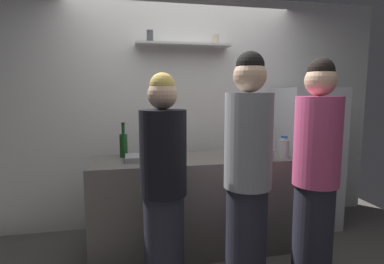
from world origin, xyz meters
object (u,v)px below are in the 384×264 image
(baking_pan, at_px, (144,158))
(utensil_holder, at_px, (269,154))
(refrigerator, at_px, (306,157))
(person_grey_hoodie, at_px, (247,179))
(wine_bottle_green_glass, at_px, (124,144))
(wine_bottle_amber_glass, at_px, (238,144))
(person_blonde, at_px, (164,189))
(water_bottle_plastic, at_px, (284,148))
(person_pink_top, at_px, (315,178))

(baking_pan, xyz_separation_m, utensil_holder, (1.13, -0.22, 0.03))
(refrigerator, bearing_deg, utensil_holder, -143.34)
(utensil_holder, relative_size, person_grey_hoodie, 0.12)
(refrigerator, relative_size, person_grey_hoodie, 0.87)
(utensil_holder, distance_m, person_grey_hoodie, 0.71)
(wine_bottle_green_glass, xyz_separation_m, wine_bottle_amber_glass, (1.11, -0.12, -0.02))
(utensil_holder, height_order, wine_bottle_amber_glass, wine_bottle_amber_glass)
(person_blonde, bearing_deg, wine_bottle_green_glass, -84.60)
(baking_pan, xyz_separation_m, wine_bottle_green_glass, (-0.18, 0.19, 0.10))
(utensil_holder, distance_m, water_bottle_plastic, 0.20)
(wine_bottle_amber_glass, relative_size, person_pink_top, 0.17)
(person_blonde, relative_size, person_grey_hoodie, 0.92)
(baking_pan, bearing_deg, wine_bottle_green_glass, 134.20)
(utensil_holder, xyz_separation_m, person_blonde, (-1.02, -0.40, -0.14))
(utensil_holder, relative_size, wine_bottle_green_glass, 0.64)
(wine_bottle_amber_glass, distance_m, person_grey_hoodie, 0.88)
(person_blonde, bearing_deg, person_grey_hoodie, 150.63)
(refrigerator, bearing_deg, wine_bottle_green_glass, -176.23)
(utensil_holder, xyz_separation_m, wine_bottle_amber_glass, (-0.20, 0.29, 0.06))
(baking_pan, distance_m, wine_bottle_amber_glass, 0.94)
(utensil_holder, bearing_deg, person_pink_top, -78.55)
(baking_pan, height_order, wine_bottle_amber_glass, wine_bottle_amber_glass)
(person_grey_hoodie, relative_size, person_pink_top, 1.02)
(refrigerator, bearing_deg, wine_bottle_amber_glass, -164.61)
(water_bottle_plastic, bearing_deg, baking_pan, 173.49)
(wine_bottle_amber_glass, bearing_deg, baking_pan, -175.69)
(baking_pan, bearing_deg, refrigerator, 9.92)
(wine_bottle_green_glass, bearing_deg, person_blonde, -70.11)
(refrigerator, relative_size, water_bottle_plastic, 7.45)
(wine_bottle_amber_glass, bearing_deg, person_blonde, -139.96)
(utensil_holder, bearing_deg, water_bottle_plastic, 19.51)
(utensil_holder, height_order, person_blonde, person_blonde)
(baking_pan, height_order, wine_bottle_green_glass, wine_bottle_green_glass)
(baking_pan, height_order, person_pink_top, person_pink_top)
(person_grey_hoodie, distance_m, person_pink_top, 0.54)
(utensil_holder, bearing_deg, baking_pan, 169.15)
(baking_pan, bearing_deg, wine_bottle_amber_glass, 4.31)
(refrigerator, height_order, wine_bottle_green_glass, refrigerator)
(water_bottle_plastic, distance_m, person_blonde, 1.30)
(wine_bottle_green_glass, bearing_deg, water_bottle_plastic, -12.77)
(wine_bottle_green_glass, bearing_deg, utensil_holder, -17.18)
(utensil_holder, xyz_separation_m, wine_bottle_green_glass, (-1.31, 0.41, 0.07))
(refrigerator, distance_m, wine_bottle_green_glass, 2.05)
(person_blonde, bearing_deg, wine_bottle_amber_glass, -154.45)
(refrigerator, distance_m, wine_bottle_amber_glass, 0.98)
(utensil_holder, height_order, water_bottle_plastic, utensil_holder)
(person_grey_hoodie, height_order, person_pink_top, person_grey_hoodie)
(utensil_holder, bearing_deg, wine_bottle_amber_glass, 124.53)
(person_grey_hoodie, bearing_deg, water_bottle_plastic, -65.11)
(refrigerator, distance_m, person_grey_hoodie, 1.60)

